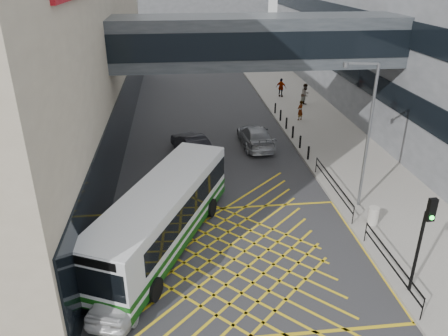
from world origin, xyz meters
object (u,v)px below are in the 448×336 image
object	(u,v)px
car_white	(127,286)
car_dark	(192,144)
traffic_light	(424,233)
street_lamp	(366,129)
litter_bin	(373,216)
pedestrian_b	(305,94)
pedestrian_c	(281,88)
car_silver	(256,136)
pedestrian_a	(300,110)
bus	(164,213)

from	to	relation	value
car_white	car_dark	size ratio (longest dim) A/B	0.99
car_white	traffic_light	bearing A→B (deg)	-165.72
street_lamp	litter_bin	bearing A→B (deg)	-74.60
car_dark	pedestrian_b	bearing A→B (deg)	-156.99
car_dark	pedestrian_b	xyz separation A→B (m)	(10.80, 10.10, 0.41)
street_lamp	pedestrian_c	xyz separation A→B (m)	(0.90, 21.23, -3.38)
car_silver	pedestrian_c	xyz separation A→B (m)	(4.65, 11.98, 0.28)
street_lamp	pedestrian_a	size ratio (longest dim) A/B	4.64
car_silver	pedestrian_b	bearing A→B (deg)	-125.90
car_silver	pedestrian_c	bearing A→B (deg)	-112.75
car_white	car_silver	world-z (taller)	car_silver
bus	traffic_light	world-z (taller)	traffic_light
pedestrian_a	pedestrian_b	bearing A→B (deg)	-147.04
car_dark	pedestrian_c	xyz separation A→B (m)	(9.25, 13.01, 0.34)
bus	pedestrian_a	world-z (taller)	bus
bus	litter_bin	bearing A→B (deg)	26.00
car_dark	pedestrian_c	distance (m)	15.97
pedestrian_a	street_lamp	bearing A→B (deg)	50.64
bus	car_silver	size ratio (longest dim) A/B	2.15
bus	pedestrian_a	distance (m)	19.69
car_silver	traffic_light	distance (m)	16.61
bus	litter_bin	xyz separation A→B (m)	(10.15, 0.32, -0.99)
bus	car_dark	world-z (taller)	bus
car_silver	street_lamp	size ratio (longest dim) A/B	0.66
pedestrian_a	pedestrian_b	world-z (taller)	pedestrian_b
bus	pedestrian_c	xyz separation A→B (m)	(10.94, 23.50, -0.54)
car_white	litter_bin	bearing A→B (deg)	-141.72
car_silver	traffic_light	xyz separation A→B (m)	(3.27, -16.14, 2.12)
car_dark	pedestrian_a	xyz separation A→B (m)	(9.18, 5.91, 0.25)
car_white	pedestrian_c	size ratio (longest dim) A/B	2.54
bus	pedestrian_b	bearing A→B (deg)	82.95
bus	pedestrian_b	distance (m)	24.08
car_dark	street_lamp	xyz separation A→B (m)	(8.34, -8.22, 3.72)
car_dark	street_lamp	bearing A→B (deg)	115.36
car_white	pedestrian_b	size ratio (longest dim) A/B	2.35
street_lamp	pedestrian_b	bearing A→B (deg)	94.58
traffic_light	pedestrian_b	xyz separation A→B (m)	(2.92, 25.21, -1.77)
litter_bin	pedestrian_c	bearing A→B (deg)	88.04
bus	pedestrian_a	xyz separation A→B (m)	(10.88, 16.40, -0.63)
litter_bin	street_lamp	bearing A→B (deg)	93.19
car_white	litter_bin	size ratio (longest dim) A/B	5.03
car_dark	car_silver	bearing A→B (deg)	172.51
pedestrian_a	car_dark	bearing A→B (deg)	-3.19
bus	car_silver	world-z (taller)	bus
bus	car_silver	xyz separation A→B (m)	(6.29, 11.52, -0.83)
traffic_light	street_lamp	distance (m)	7.08
street_lamp	pedestrian_c	world-z (taller)	street_lamp
litter_bin	pedestrian_a	bearing A→B (deg)	87.40
car_white	pedestrian_a	bearing A→B (deg)	-102.50
bus	pedestrian_c	bearing A→B (deg)	89.24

